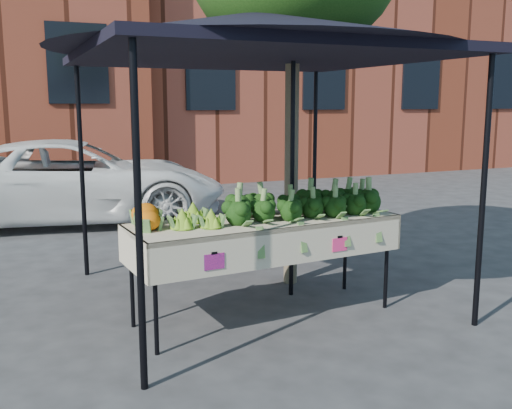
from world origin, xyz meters
The scene contains 9 objects.
ground centered at (0.00, 0.00, 0.00)m, with size 90.00×90.00×0.00m, color #2B2B2E.
table centered at (0.08, 0.05, 0.45)m, with size 2.46×0.99×0.90m.
canopy centered at (0.23, 0.59, 1.37)m, with size 3.16×3.16×2.74m, color black, non-canonical shape.
broccoli_heap centered at (0.47, 0.07, 1.05)m, with size 1.63×0.60×0.29m, color black.
romanesco_cluster centered at (-0.58, 0.03, 1.01)m, with size 0.46×0.50×0.23m, color #6EAA25.
cauliflower_pair centered at (-0.95, 0.11, 1.00)m, with size 0.26×0.46×0.20m, color orange.
vehicle centered at (-0.96, 5.21, 2.40)m, with size 2.21×1.33×4.80m, color white.
street_tree centered at (0.76, 0.89, 2.08)m, with size 2.12×2.12×4.17m, color #1E4C14, non-canonical shape.
building_right centered at (7.00, 12.50, 4.25)m, with size 12.00×8.00×8.50m, color maroon.
Camera 1 is at (-1.98, -4.54, 1.90)m, focal length 40.94 mm.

